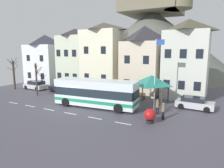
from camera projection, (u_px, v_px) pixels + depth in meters
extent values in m
cube|color=#4B4855|center=(68.00, 108.00, 22.49)|extent=(40.00, 60.00, 0.06)
cube|color=silver|center=(13.00, 103.00, 24.72)|extent=(1.60, 0.20, 0.01)
cube|color=silver|center=(30.00, 106.00, 23.34)|extent=(1.60, 0.20, 0.01)
cube|color=silver|center=(49.00, 110.00, 21.95)|extent=(1.60, 0.20, 0.01)
cube|color=silver|center=(70.00, 113.00, 20.57)|extent=(1.60, 0.20, 0.01)
cube|color=silver|center=(95.00, 118.00, 19.19)|extent=(1.60, 0.20, 0.01)
cube|color=silver|center=(123.00, 123.00, 17.80)|extent=(1.60, 0.20, 0.01)
cube|color=white|center=(46.00, 64.00, 39.03)|extent=(6.88, 5.35, 7.50)
pyramid|color=#30313D|center=(45.00, 40.00, 38.24)|extent=(6.88, 5.35, 1.91)
cube|color=black|center=(29.00, 75.00, 37.79)|extent=(0.80, 0.06, 1.10)
cube|color=black|center=(42.00, 76.00, 36.20)|extent=(0.80, 0.06, 1.10)
cube|color=black|center=(28.00, 58.00, 37.24)|extent=(0.80, 0.06, 1.10)
cube|color=black|center=(41.00, 58.00, 35.66)|extent=(0.80, 0.06, 1.10)
cube|color=beige|center=(76.00, 62.00, 35.36)|extent=(5.01, 5.10, 8.93)
pyramid|color=#383136|center=(75.00, 32.00, 34.51)|extent=(5.01, 5.10, 1.24)
cube|color=black|center=(59.00, 76.00, 34.27)|extent=(0.80, 0.06, 1.10)
cube|color=black|center=(67.00, 76.00, 33.50)|extent=(0.80, 0.06, 1.10)
cube|color=black|center=(75.00, 77.00, 32.73)|extent=(0.80, 0.06, 1.10)
cube|color=black|center=(58.00, 53.00, 33.62)|extent=(0.80, 0.06, 1.10)
cube|color=black|center=(66.00, 53.00, 32.85)|extent=(0.80, 0.06, 1.10)
cube|color=black|center=(74.00, 53.00, 32.08)|extent=(0.80, 0.06, 1.10)
cube|color=#EAE5C4|center=(104.00, 60.00, 32.97)|extent=(6.21, 5.68, 9.64)
pyramid|color=brown|center=(104.00, 26.00, 32.07)|extent=(6.21, 5.68, 1.24)
cube|color=black|center=(87.00, 77.00, 31.61)|extent=(0.80, 0.06, 1.10)
cube|color=black|center=(103.00, 78.00, 30.18)|extent=(0.80, 0.06, 1.10)
cube|color=black|center=(86.00, 50.00, 30.91)|extent=(0.80, 0.06, 1.10)
cube|color=black|center=(103.00, 50.00, 29.48)|extent=(0.80, 0.06, 1.10)
cube|color=beige|center=(144.00, 68.00, 30.24)|extent=(5.51, 6.23, 7.71)
pyramid|color=#353138|center=(144.00, 34.00, 29.41)|extent=(5.51, 6.23, 2.33)
cube|color=black|center=(127.00, 83.00, 28.47)|extent=(0.80, 0.06, 1.10)
cube|color=black|center=(145.00, 84.00, 27.20)|extent=(0.80, 0.06, 1.10)
cube|color=black|center=(127.00, 59.00, 27.91)|extent=(0.80, 0.06, 1.10)
cube|color=black|center=(146.00, 60.00, 26.64)|extent=(0.80, 0.06, 1.10)
cube|color=silver|center=(186.00, 65.00, 27.66)|extent=(5.54, 7.00, 8.98)
pyramid|color=#514E3A|center=(189.00, 25.00, 26.77)|extent=(5.54, 7.00, 1.66)
cube|color=black|center=(166.00, 84.00, 25.83)|extent=(0.80, 0.06, 1.10)
cube|color=black|center=(181.00, 85.00, 24.98)|extent=(0.80, 0.06, 1.10)
cube|color=black|center=(197.00, 86.00, 24.12)|extent=(0.80, 0.06, 1.10)
cube|color=black|center=(168.00, 54.00, 25.18)|extent=(0.80, 0.06, 1.10)
cube|color=black|center=(183.00, 54.00, 24.32)|extent=(0.80, 0.06, 1.10)
cube|color=black|center=(200.00, 54.00, 23.47)|extent=(0.80, 0.06, 1.10)
cone|color=#5F6258|center=(151.00, 42.00, 52.91)|extent=(43.23, 43.23, 17.13)
cube|color=#756D58|center=(152.00, 4.00, 51.29)|extent=(14.10, 14.10, 5.02)
cube|color=white|center=(96.00, 100.00, 22.97)|extent=(9.83, 3.41, 1.10)
cube|color=#1E8C60|center=(96.00, 99.00, 22.96)|extent=(9.85, 3.44, 0.36)
cube|color=#19232D|center=(96.00, 91.00, 22.80)|extent=(9.73, 3.37, 0.92)
cube|color=white|center=(96.00, 84.00, 22.65)|extent=(9.83, 3.41, 0.87)
cube|color=#19232D|center=(136.00, 95.00, 20.95)|extent=(0.25, 2.17, 0.89)
cylinder|color=black|center=(126.00, 103.00, 22.89)|extent=(1.02, 0.37, 1.00)
cylinder|color=black|center=(118.00, 108.00, 20.64)|extent=(1.02, 0.37, 1.00)
cylinder|color=black|center=(77.00, 98.00, 25.40)|extent=(1.02, 0.37, 1.00)
cylinder|color=black|center=(66.00, 102.00, 23.15)|extent=(1.02, 0.37, 1.00)
cylinder|color=#473D33|center=(143.00, 91.00, 25.82)|extent=(0.14, 0.14, 2.40)
cylinder|color=#473D33|center=(168.00, 94.00, 24.30)|extent=(0.14, 0.14, 2.40)
cylinder|color=#473D33|center=(133.00, 96.00, 22.95)|extent=(0.14, 0.14, 2.40)
cylinder|color=#473D33|center=(161.00, 100.00, 21.43)|extent=(0.14, 0.14, 2.40)
pyramid|color=#268170|center=(152.00, 80.00, 23.32)|extent=(3.60, 3.60, 1.20)
cube|color=silver|center=(195.00, 104.00, 22.13)|extent=(4.06, 2.03, 0.70)
cube|color=#1E232D|center=(193.00, 99.00, 22.14)|extent=(2.46, 1.72, 0.45)
cylinder|color=black|center=(208.00, 106.00, 22.23)|extent=(0.65, 0.24, 0.64)
cylinder|color=black|center=(207.00, 110.00, 20.77)|extent=(0.65, 0.24, 0.64)
cylinder|color=black|center=(184.00, 103.00, 23.56)|extent=(0.65, 0.24, 0.64)
cylinder|color=black|center=(181.00, 106.00, 22.10)|extent=(0.65, 0.24, 0.64)
cube|color=black|center=(62.00, 89.00, 31.15)|extent=(4.27, 2.30, 0.69)
cube|color=#1E232D|center=(62.00, 85.00, 30.94)|extent=(2.62, 1.90, 0.54)
cylinder|color=black|center=(51.00, 90.00, 31.20)|extent=(0.66, 0.27, 0.64)
cylinder|color=black|center=(60.00, 88.00, 32.66)|extent=(0.66, 0.27, 0.64)
cylinder|color=black|center=(63.00, 92.00, 29.71)|extent=(0.66, 0.27, 0.64)
cylinder|color=black|center=(72.00, 90.00, 31.17)|extent=(0.66, 0.27, 0.64)
cube|color=silver|center=(36.00, 86.00, 33.46)|extent=(4.26, 2.17, 0.69)
cube|color=#1E232D|center=(36.00, 82.00, 33.25)|extent=(2.59, 1.83, 0.56)
cylinder|color=black|center=(26.00, 87.00, 33.44)|extent=(0.65, 0.24, 0.64)
cylinder|color=black|center=(35.00, 86.00, 34.96)|extent=(0.65, 0.24, 0.64)
cylinder|color=black|center=(37.00, 89.00, 32.02)|extent=(0.65, 0.24, 0.64)
cylinder|color=black|center=(46.00, 87.00, 33.54)|extent=(0.65, 0.24, 0.64)
cylinder|color=black|center=(162.00, 115.00, 18.89)|extent=(0.14, 0.14, 0.80)
cylinder|color=black|center=(164.00, 116.00, 18.71)|extent=(0.14, 0.14, 0.80)
cylinder|color=#7F6B56|center=(163.00, 108.00, 18.69)|extent=(0.30, 0.30, 0.62)
sphere|color=#9E7A60|center=(164.00, 104.00, 18.62)|extent=(0.23, 0.23, 0.23)
cylinder|color=black|center=(156.00, 110.00, 20.38)|extent=(0.13, 0.13, 0.79)
cylinder|color=black|center=(158.00, 111.00, 20.24)|extent=(0.13, 0.13, 0.79)
cylinder|color=#7F6B56|center=(157.00, 104.00, 20.21)|extent=(0.35, 0.35, 0.57)
sphere|color=#9E7A60|center=(158.00, 101.00, 20.14)|extent=(0.23, 0.23, 0.23)
cube|color=brown|center=(139.00, 96.00, 26.57)|extent=(1.63, 0.45, 0.08)
cube|color=brown|center=(140.00, 94.00, 26.73)|extent=(1.63, 0.06, 0.40)
cube|color=#2D2D33|center=(134.00, 97.00, 26.95)|extent=(0.08, 0.36, 0.45)
cube|color=#2D2D33|center=(144.00, 98.00, 26.27)|extent=(0.08, 0.36, 0.45)
cylinder|color=silver|center=(155.00, 75.00, 21.85)|extent=(0.10, 0.10, 7.66)
cube|color=#264CA5|center=(160.00, 42.00, 21.06)|extent=(0.90, 0.03, 0.56)
cylinder|color=black|center=(150.00, 122.00, 17.88)|extent=(0.64, 0.64, 0.25)
sphere|color=#B21919|center=(150.00, 115.00, 17.77)|extent=(1.07, 1.07, 1.07)
cylinder|color=#47382D|center=(36.00, 80.00, 28.51)|extent=(0.24, 0.24, 4.65)
cylinder|color=#47382D|center=(35.00, 69.00, 28.53)|extent=(0.67, 0.39, 0.96)
cylinder|color=#47382D|center=(35.00, 67.00, 27.93)|extent=(0.44, 0.55, 0.78)
cylinder|color=#47382D|center=(37.00, 68.00, 28.64)|extent=(0.52, 0.79, 0.85)
cylinder|color=#47382D|center=(39.00, 69.00, 28.48)|extent=(0.55, 0.82, 0.82)
cylinder|color=#47382D|center=(35.00, 68.00, 28.50)|extent=(0.65, 0.42, 0.60)
cylinder|color=#47382D|center=(37.00, 74.00, 28.73)|extent=(0.45, 0.72, 1.08)
cylinder|color=#47382D|center=(39.00, 72.00, 28.18)|extent=(1.02, 0.25, 0.99)
cylinder|color=#47382D|center=(14.00, 75.00, 33.12)|extent=(0.32, 0.32, 4.73)
cylinder|color=#47382D|center=(15.00, 61.00, 32.68)|extent=(0.75, 0.34, 1.12)
cylinder|color=#47382D|center=(15.00, 63.00, 33.47)|extent=(0.68, 1.29, 0.76)
cylinder|color=#47382D|center=(16.00, 68.00, 32.95)|extent=(0.73, 0.53, 1.27)
cylinder|color=#47382D|center=(10.00, 69.00, 32.83)|extent=(0.72, 0.70, 0.63)
cylinder|color=#47382D|center=(11.00, 63.00, 32.88)|extent=(0.69, 0.16, 0.62)
cylinder|color=#47382D|center=(12.00, 62.00, 32.17)|extent=(0.98, 0.90, 1.03)
cylinder|color=#47382D|center=(10.00, 62.00, 32.67)|extent=(0.75, 0.66, 1.17)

